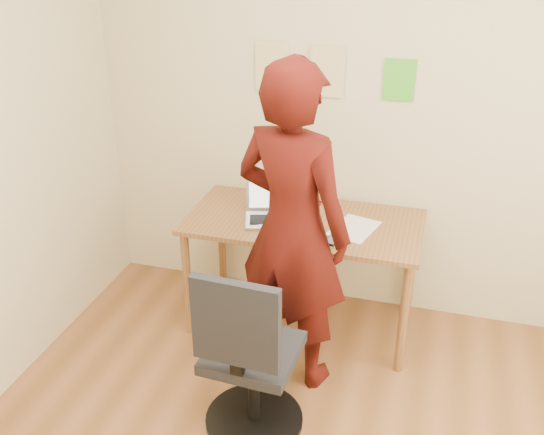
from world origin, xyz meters
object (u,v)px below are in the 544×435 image
(laptop, at_px, (274,210))
(office_chair, at_px, (249,366))
(phone, at_px, (333,240))
(person, at_px, (292,230))
(desk, at_px, (304,233))

(laptop, height_order, office_chair, laptop)
(phone, height_order, person, person)
(laptop, relative_size, phone, 2.90)
(person, bearing_deg, phone, -107.99)
(desk, bearing_deg, laptop, -174.34)
(phone, bearing_deg, person, -114.15)
(desk, bearing_deg, person, -84.82)
(office_chair, bearing_deg, laptop, 101.76)
(desk, height_order, phone, phone)
(desk, relative_size, phone, 9.96)
(phone, relative_size, office_chair, 0.14)
(person, bearing_deg, office_chair, 99.72)
(phone, height_order, office_chair, office_chair)
(desk, xyz_separation_m, phone, (0.22, -0.21, 0.09))
(office_chair, bearing_deg, desk, 90.99)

